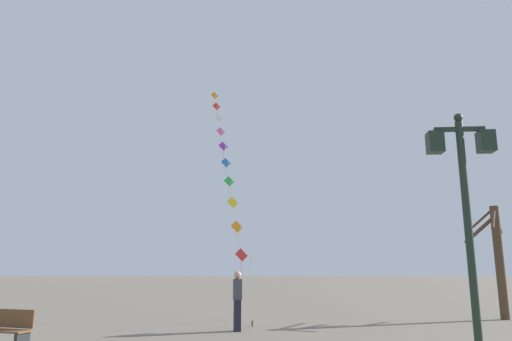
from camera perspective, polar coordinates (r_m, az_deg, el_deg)
name	(u,v)px	position (r m, az deg, el deg)	size (l,w,h in m)	color
ground_plane	(298,312)	(20.16, 5.10, -16.85)	(160.00, 160.00, 0.00)	#756B5B
twin_lantern_lamp_post	(465,188)	(9.39, 24.09, -2.00)	(1.20, 0.28, 4.68)	#1E2D23
kite_train	(226,163)	(22.78, -3.70, 0.97)	(3.77, 12.45, 12.72)	brown
kite_flyer	(237,299)	(14.27, -2.28, -15.39)	(0.31, 0.63, 1.71)	#1E1E2D
bare_tree	(498,255)	(19.44, 27.38, -9.17)	(1.56, 2.39, 4.05)	#4C3826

